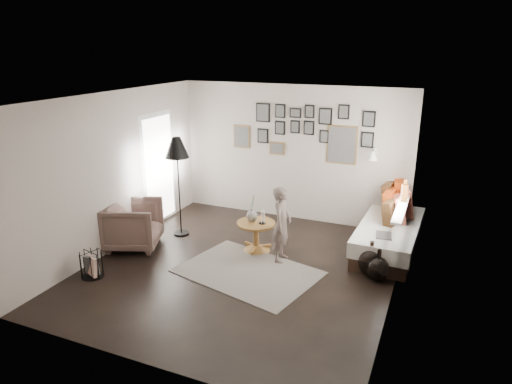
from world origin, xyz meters
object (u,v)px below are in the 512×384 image
at_px(pedestal_table, 256,237).
at_px(floor_lamp, 177,151).
at_px(magazine_basket, 92,264).
at_px(child, 282,225).
at_px(demijohn_small, 378,269).
at_px(vase, 252,214).
at_px(armchair, 134,225).
at_px(demijohn_large, 370,262).
at_px(daybed, 390,229).

distance_m(pedestal_table, floor_lamp, 2.01).
relative_size(magazine_basket, child, 0.32).
distance_m(magazine_basket, demijohn_small, 4.21).
height_order(floor_lamp, magazine_basket, floor_lamp).
relative_size(vase, floor_lamp, 0.25).
xyz_separation_m(armchair, demijohn_small, (4.00, 0.41, -0.21)).
bearing_deg(armchair, floor_lamp, -51.37).
xyz_separation_m(vase, armchair, (-1.88, -0.69, -0.24)).
distance_m(floor_lamp, demijohn_small, 3.82).
distance_m(vase, demijohn_small, 2.18).
bearing_deg(vase, demijohn_large, -4.54).
xyz_separation_m(daybed, floor_lamp, (-3.56, -0.86, 1.21)).
distance_m(vase, demijohn_large, 2.04).
height_order(magazine_basket, demijohn_large, demijohn_large).
height_order(pedestal_table, daybed, daybed).
relative_size(vase, daybed, 0.21).
relative_size(armchair, magazine_basket, 2.22).
height_order(vase, armchair, vase).
xyz_separation_m(floor_lamp, child, (2.04, -0.29, -0.93)).
relative_size(floor_lamp, child, 1.46).
distance_m(armchair, demijohn_large, 3.91).
relative_size(vase, magazine_basket, 1.15).
relative_size(demijohn_large, child, 0.45).
relative_size(pedestal_table, demijohn_large, 1.16).
xyz_separation_m(daybed, demijohn_small, (-0.00, -1.22, -0.15)).
xyz_separation_m(armchair, child, (2.48, 0.48, 0.21)).
bearing_deg(daybed, floor_lamp, -164.48).
bearing_deg(daybed, child, -141.06).
xyz_separation_m(pedestal_table, magazine_basket, (-1.89, -1.78, -0.04)).
xyz_separation_m(daybed, child, (-1.52, -1.15, 0.28)).
distance_m(armchair, demijohn_small, 4.03).
bearing_deg(vase, armchair, -159.94).
bearing_deg(pedestal_table, daybed, 25.18).
relative_size(demijohn_small, child, 0.41).
relative_size(daybed, child, 1.79).
relative_size(pedestal_table, magazine_basket, 1.61).
bearing_deg(vase, magazine_basket, -135.09).
relative_size(armchair, floor_lamp, 0.49).
relative_size(floor_lamp, magazine_basket, 4.54).
height_order(demijohn_large, child, child).
bearing_deg(demijohn_large, floor_lamp, 176.06).
bearing_deg(demijohn_small, demijohn_large, 137.33).
height_order(pedestal_table, magazine_basket, pedestal_table).
height_order(pedestal_table, armchair, armchair).
bearing_deg(child, demijohn_large, -90.67).
height_order(magazine_basket, child, child).
xyz_separation_m(daybed, armchair, (-4.00, -1.63, 0.06)).
bearing_deg(pedestal_table, vase, 165.96).
xyz_separation_m(floor_lamp, demijohn_large, (3.43, -0.24, -1.33)).
bearing_deg(armchair, magazine_basket, 162.34).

